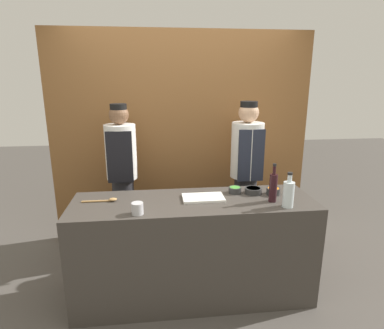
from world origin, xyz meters
name	(u,v)px	position (x,y,z in m)	size (l,w,h in m)	color
ground_plane	(194,293)	(0.00, 0.00, 0.00)	(14.00, 14.00, 0.00)	#4C4742
cabinet_wall	(182,140)	(0.00, 1.16, 1.20)	(2.91, 0.18, 2.40)	brown
counter	(194,249)	(0.00, 0.00, 0.45)	(2.04, 0.63, 0.90)	#3D3833
sauce_bowl_orange	(273,191)	(0.72, 0.07, 0.93)	(0.12, 0.12, 0.06)	#2D2D2D
sauce_bowl_green	(235,190)	(0.39, 0.14, 0.93)	(0.11, 0.11, 0.05)	#2D2D2D
sauce_bowl_yellow	(253,190)	(0.55, 0.11, 0.93)	(0.15, 0.15, 0.05)	#2D2D2D
cutting_board	(203,198)	(0.08, 0.03, 0.91)	(0.35, 0.21, 0.02)	white
bottle_wine	(273,187)	(0.65, -0.09, 1.03)	(0.07, 0.07, 0.32)	black
bottle_clear	(288,194)	(0.73, -0.22, 1.01)	(0.09, 0.09, 0.29)	silver
cup_steel	(137,208)	(-0.45, -0.22, 0.95)	(0.09, 0.09, 0.09)	#B7B7BC
wooden_spoon	(106,200)	(-0.73, 0.06, 0.92)	(0.29, 0.05, 0.03)	#B2844C
chef_left	(122,177)	(-0.65, 0.72, 0.91)	(0.31, 0.31, 1.65)	#28282D
chef_right	(246,173)	(0.65, 0.72, 0.91)	(0.34, 0.34, 1.67)	#28282D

